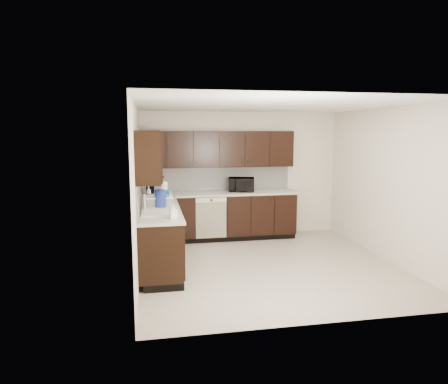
# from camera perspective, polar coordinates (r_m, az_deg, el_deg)

# --- Properties ---
(floor) EXTENTS (4.00, 4.00, 0.00)m
(floor) POSITION_cam_1_polar(r_m,az_deg,el_deg) (6.50, 6.32, -10.35)
(floor) COLOR #ADA28F
(floor) RESTS_ON ground
(ceiling) EXTENTS (4.00, 4.00, 0.00)m
(ceiling) POSITION_cam_1_polar(r_m,az_deg,el_deg) (6.16, 6.71, 12.23)
(ceiling) COLOR white
(ceiling) RESTS_ON wall_back
(wall_back) EXTENTS (4.00, 0.02, 2.50)m
(wall_back) POSITION_cam_1_polar(r_m,az_deg,el_deg) (8.13, 2.39, 2.54)
(wall_back) COLOR beige
(wall_back) RESTS_ON floor
(wall_left) EXTENTS (0.02, 4.00, 2.50)m
(wall_left) POSITION_cam_1_polar(r_m,az_deg,el_deg) (5.94, -12.28, 0.14)
(wall_left) COLOR beige
(wall_left) RESTS_ON floor
(wall_right) EXTENTS (0.02, 4.00, 2.50)m
(wall_right) POSITION_cam_1_polar(r_m,az_deg,el_deg) (7.05, 22.25, 1.00)
(wall_right) COLOR beige
(wall_right) RESTS_ON floor
(wall_front) EXTENTS (4.00, 0.02, 2.50)m
(wall_front) POSITION_cam_1_polar(r_m,az_deg,el_deg) (4.36, 14.21, -2.92)
(wall_front) COLOR beige
(wall_front) RESTS_ON floor
(lower_cabinets) EXTENTS (3.00, 2.80, 0.90)m
(lower_cabinets) POSITION_cam_1_polar(r_m,az_deg,el_deg) (7.23, -3.89, -4.95)
(lower_cabinets) COLOR black
(lower_cabinets) RESTS_ON floor
(countertop) EXTENTS (3.03, 2.83, 0.04)m
(countertop) POSITION_cam_1_polar(r_m,az_deg,el_deg) (7.13, -3.95, -0.99)
(countertop) COLOR #B3AB9C
(countertop) RESTS_ON lower_cabinets
(backsplash) EXTENTS (3.00, 2.80, 0.48)m
(backsplash) POSITION_cam_1_polar(r_m,az_deg,el_deg) (7.28, -5.80, 1.25)
(backsplash) COLOR silver
(backsplash) RESTS_ON countertop
(upper_cabinets) EXTENTS (3.00, 2.80, 0.70)m
(upper_cabinets) POSITION_cam_1_polar(r_m,az_deg,el_deg) (7.12, -4.87, 5.87)
(upper_cabinets) COLOR black
(upper_cabinets) RESTS_ON wall_back
(dishwasher) EXTENTS (0.58, 0.04, 0.78)m
(dishwasher) POSITION_cam_1_polar(r_m,az_deg,el_deg) (7.53, -1.85, -3.35)
(dishwasher) COLOR beige
(dishwasher) RESTS_ON lower_cabinets
(sink) EXTENTS (0.54, 0.82, 0.42)m
(sink) POSITION_cam_1_polar(r_m,az_deg,el_deg) (5.99, -9.11, -3.29)
(sink) COLOR beige
(sink) RESTS_ON countertop
(microwave) EXTENTS (0.55, 0.44, 0.27)m
(microwave) POSITION_cam_1_polar(r_m,az_deg,el_deg) (7.87, 2.50, 1.07)
(microwave) COLOR black
(microwave) RESTS_ON countertop
(soap_bottle_a) EXTENTS (0.12, 0.12, 0.20)m
(soap_bottle_a) POSITION_cam_1_polar(r_m,az_deg,el_deg) (5.45, -7.30, -2.69)
(soap_bottle_a) COLOR gray
(soap_bottle_a) RESTS_ON countertop
(soap_bottle_b) EXTENTS (0.11, 0.11, 0.21)m
(soap_bottle_b) POSITION_cam_1_polar(r_m,az_deg,el_deg) (7.15, -10.69, -0.06)
(soap_bottle_b) COLOR gray
(soap_bottle_b) RESTS_ON countertop
(toaster_oven) EXTENTS (0.43, 0.38, 0.22)m
(toaster_oven) POSITION_cam_1_polar(r_m,az_deg,el_deg) (7.64, -10.00, 0.54)
(toaster_oven) COLOR silver
(toaster_oven) RESTS_ON countertop
(storage_bin) EXTENTS (0.45, 0.36, 0.16)m
(storage_bin) POSITION_cam_1_polar(r_m,az_deg,el_deg) (6.31, -9.32, -1.39)
(storage_bin) COLOR white
(storage_bin) RESTS_ON countertop
(blue_pitcher) EXTENTS (0.20, 0.20, 0.28)m
(blue_pitcher) POSITION_cam_1_polar(r_m,az_deg,el_deg) (6.19, -9.03, -1.02)
(blue_pitcher) COLOR navy
(blue_pitcher) RESTS_ON countertop
(teal_tumbler) EXTENTS (0.11, 0.11, 0.19)m
(teal_tumbler) POSITION_cam_1_polar(r_m,az_deg,el_deg) (6.83, -7.88, -0.47)
(teal_tumbler) COLOR #0C8574
(teal_tumbler) RESTS_ON countertop
(paper_towel_roll) EXTENTS (0.16, 0.16, 0.29)m
(paper_towel_roll) POSITION_cam_1_polar(r_m,az_deg,el_deg) (7.18, -8.60, 0.33)
(paper_towel_roll) COLOR white
(paper_towel_roll) RESTS_ON countertop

